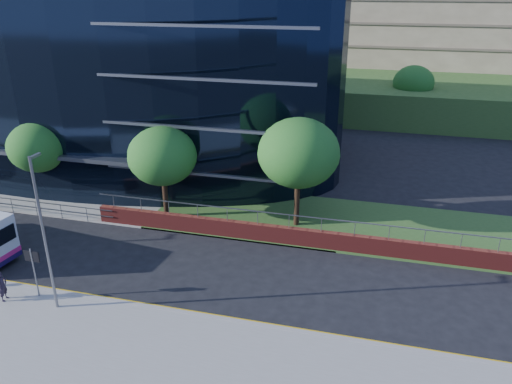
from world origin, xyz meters
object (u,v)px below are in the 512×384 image
(tree_dist_e, at_px, (413,83))
(pedestrian, at_px, (2,286))
(tree_far_b, at_px, (38,147))
(tree_far_d, at_px, (299,153))
(tree_far_c, at_px, (162,156))
(streetlight_east, at_px, (44,231))
(street_sign, at_px, (33,262))

(tree_dist_e, xyz_separation_m, pedestrian, (-20.96, -42.33, -3.55))
(tree_far_b, distance_m, tree_far_d, 19.03)
(tree_far_d, bearing_deg, tree_dist_e, 75.07)
(tree_far_c, bearing_deg, pedestrian, -109.27)
(tree_dist_e, bearing_deg, pedestrian, -116.34)
(tree_far_d, relative_size, streetlight_east, 0.93)
(streetlight_east, bearing_deg, tree_far_c, 84.89)
(tree_far_d, height_order, streetlight_east, streetlight_east)
(tree_far_b, xyz_separation_m, streetlight_east, (9.00, -11.67, 0.23))
(street_sign, relative_size, tree_far_c, 0.43)
(tree_dist_e, bearing_deg, streetlight_east, -113.11)
(tree_far_c, bearing_deg, streetlight_east, -95.11)
(tree_far_b, height_order, streetlight_east, streetlight_east)
(tree_far_b, relative_size, streetlight_east, 0.76)
(tree_far_d, xyz_separation_m, tree_dist_e, (8.00, 30.00, -0.65))
(tree_far_b, distance_m, tree_far_c, 10.02)
(tree_far_d, xyz_separation_m, streetlight_east, (-10.00, -12.17, -0.75))
(tree_far_b, bearing_deg, tree_far_d, 1.51)
(tree_far_c, xyz_separation_m, streetlight_east, (-1.00, -11.17, -0.10))
(tree_far_c, relative_size, pedestrian, 3.91)
(tree_dist_e, bearing_deg, tree_far_c, -118.74)
(street_sign, height_order, tree_dist_e, tree_dist_e)
(tree_far_d, bearing_deg, streetlight_east, -129.40)
(tree_far_d, distance_m, pedestrian, 18.38)
(streetlight_east, bearing_deg, pedestrian, -176.90)
(tree_dist_e, height_order, streetlight_east, streetlight_east)
(tree_far_c, bearing_deg, tree_far_d, 6.34)
(street_sign, height_order, tree_far_c, tree_far_c)
(tree_far_b, bearing_deg, tree_dist_e, 48.48)
(street_sign, height_order, tree_far_d, tree_far_d)
(street_sign, distance_m, tree_dist_e, 45.99)
(tree_far_b, xyz_separation_m, tree_far_d, (19.00, 0.50, 0.98))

